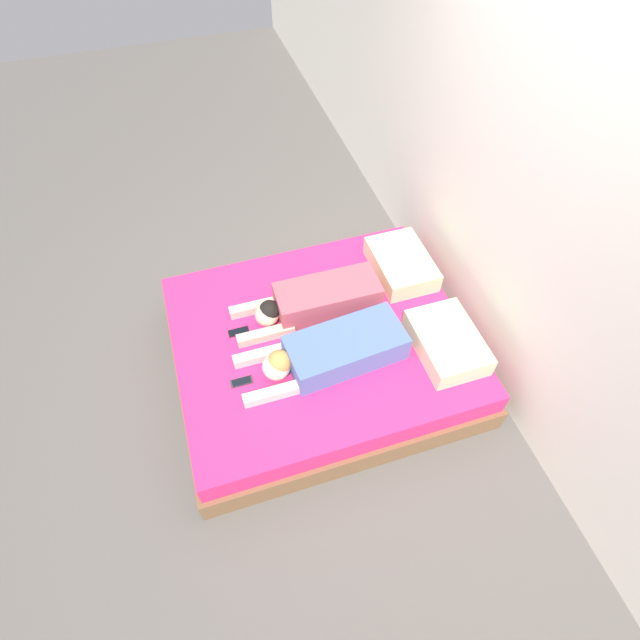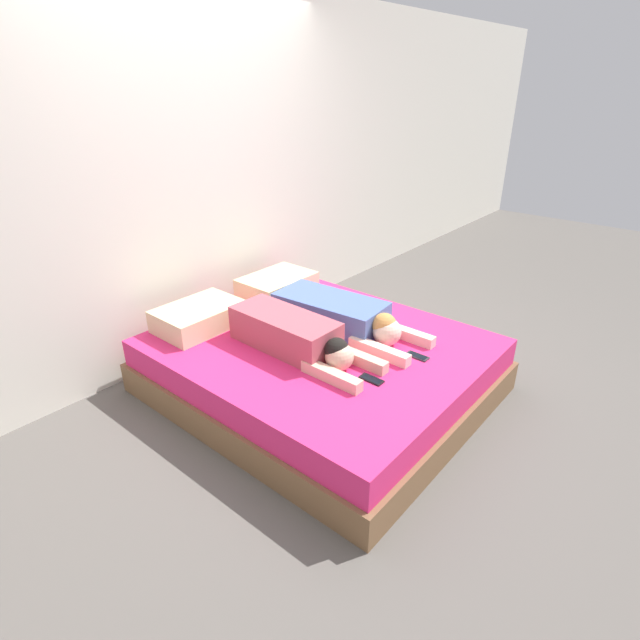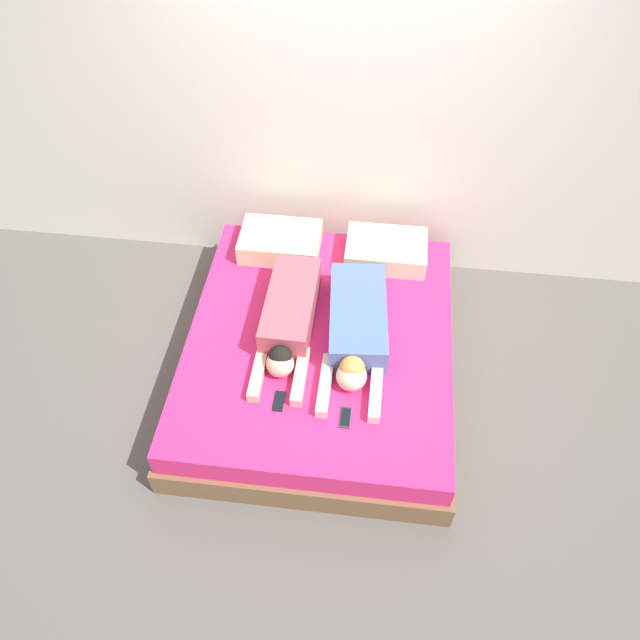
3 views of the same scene
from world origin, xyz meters
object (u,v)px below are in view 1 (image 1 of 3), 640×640
bed (320,349)px  cell_phone_left (239,332)px  pillow_head_right (447,342)px  person_right (331,352)px  person_left (315,301)px  cell_phone_right (242,382)px  pillow_head_left (401,264)px

bed → cell_phone_left: 0.61m
pillow_head_right → person_right: size_ratio=0.51×
person_left → cell_phone_left: bearing=-87.5°
person_right → cell_phone_right: 0.62m
pillow_head_left → pillow_head_right: 0.77m
pillow_head_right → cell_phone_left: bearing=-113.3°
pillow_head_left → cell_phone_left: bearing=-81.2°
pillow_head_right → person_left: bearing=-128.6°
bed → cell_phone_right: cell_phone_right is taller
person_right → person_left: bearing=176.4°
person_left → cell_phone_left: person_left is taller
bed → pillow_head_left: size_ratio=3.60×
cell_phone_left → person_right: bearing=52.7°
person_left → pillow_head_left: bearing=103.5°
cell_phone_left → pillow_head_left: bearing=98.8°
pillow_head_right → cell_phone_right: pillow_head_right is taller
pillow_head_left → person_left: bearing=-76.5°
person_left → cell_phone_left: 0.58m
bed → person_right: (0.23, 0.00, 0.29)m
cell_phone_left → cell_phone_right: (0.41, -0.07, 0.00)m
cell_phone_right → pillow_head_left: bearing=113.8°
pillow_head_left → pillow_head_right: size_ratio=1.00×
bed → cell_phone_right: size_ratio=14.40×
person_right → cell_phone_left: bearing=-127.3°
cell_phone_right → bed: bearing=110.2°
pillow_head_left → person_right: bearing=-51.1°
cell_phone_left → cell_phone_right: same height
pillow_head_left → person_left: size_ratio=0.54×
pillow_head_left → person_right: (0.62, -0.77, 0.02)m
bed → pillow_head_right: bearing=63.5°
pillow_head_left → cell_phone_right: 1.51m
pillow_head_right → person_right: person_right is taller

